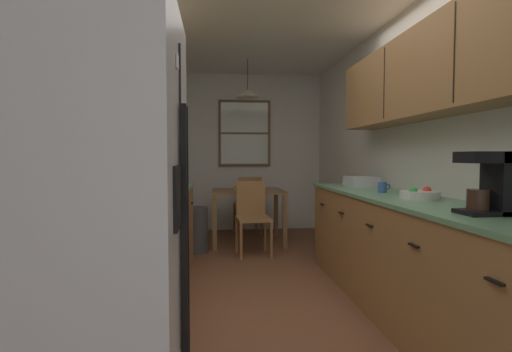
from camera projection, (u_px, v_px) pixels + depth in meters
ground_plane at (260, 278)px, 3.82m from camera, size 12.00×12.00×0.00m
wall_left at (117, 149)px, 3.62m from camera, size 0.10×9.00×2.55m
wall_right at (393, 150)px, 3.89m from camera, size 0.10×9.00×2.55m
wall_back at (242, 153)px, 6.39m from camera, size 4.40×0.10×2.55m
ceiling_slab at (260, 12)px, 3.69m from camera, size 4.40×9.00×0.08m
refrigerator at (82, 241)px, 1.45m from camera, size 0.76×0.75×1.77m
stove_range at (115, 288)px, 2.16m from camera, size 0.66×0.60×1.10m
microwave_over_range at (90, 73)px, 2.09m from camera, size 0.39×0.63×0.33m
counter_left at (153, 240)px, 3.50m from camera, size 0.64×2.09×0.90m
upper_cabinets_left at (134, 85)px, 3.37m from camera, size 0.33×2.17×0.64m
counter_right at (409, 258)px, 2.87m from camera, size 0.64×3.22×0.90m
upper_cabinets_right at (435, 71)px, 2.77m from camera, size 0.33×2.90×0.64m
dining_table at (248, 198)px, 5.36m from camera, size 0.97×0.82×0.74m
dining_chair_near at (252, 214)px, 4.76m from camera, size 0.43×0.43×0.90m
dining_chair_far at (248, 202)px, 5.99m from camera, size 0.44×0.44×0.90m
pendant_light at (248, 94)px, 5.29m from camera, size 0.32×0.32×0.53m
back_window at (244, 133)px, 6.30m from camera, size 0.85×0.05×1.08m
trash_bin at (195, 230)px, 4.87m from camera, size 0.34×0.34×0.57m
storage_canister at (137, 188)px, 2.79m from camera, size 0.11×0.11×0.16m
dish_towel at (182, 273)px, 2.34m from camera, size 0.02×0.16×0.24m
coffee_maker at (488, 182)px, 2.02m from camera, size 0.22×0.18×0.33m
mug_spare at (383, 187)px, 3.27m from camera, size 0.11×0.07×0.09m
fruit_bowl at (420, 194)px, 2.75m from camera, size 0.27×0.27×0.09m
dish_rack at (361, 182)px, 3.97m from camera, size 0.28×0.34×0.10m
table_serving_bowl at (241, 188)px, 5.40m from camera, size 0.21×0.21×0.06m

